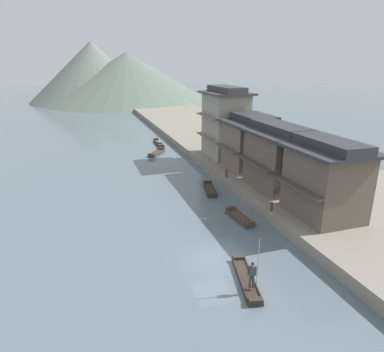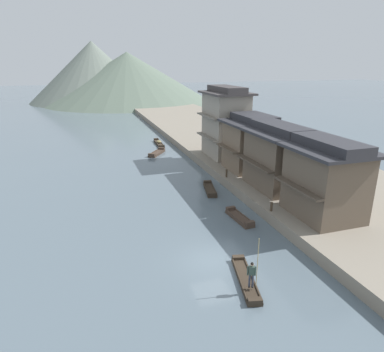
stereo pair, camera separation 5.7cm
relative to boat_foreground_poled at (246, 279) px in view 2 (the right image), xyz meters
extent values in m
plane|color=slate|center=(-1.05, 2.76, -0.14)|extent=(400.00, 400.00, 0.00)
cube|color=gray|center=(14.26, 32.76, 0.32)|extent=(18.00, 110.00, 0.93)
cube|color=#33281E|center=(0.00, 0.00, -0.03)|extent=(1.90, 4.66, 0.22)
cube|color=#33281E|center=(0.50, 2.08, 0.18)|extent=(0.84, 0.53, 0.20)
cube|color=#33281E|center=(-0.50, -2.08, 0.18)|extent=(0.84, 0.53, 0.20)
cube|color=#33281E|center=(-0.38, 0.09, 0.12)|extent=(1.02, 3.99, 0.08)
cube|color=#33281E|center=(0.38, -0.09, 0.12)|extent=(1.02, 3.99, 0.08)
cube|color=black|center=(-0.33, -1.03, 0.31)|extent=(0.18, 0.24, 0.05)
cylinder|color=#333847|center=(-0.35, -1.07, 0.72)|extent=(0.11, 0.11, 0.78)
cube|color=black|center=(-0.17, -1.10, 0.31)|extent=(0.18, 0.24, 0.05)
cylinder|color=#333847|center=(-0.18, -1.14, 0.72)|extent=(0.11, 0.11, 0.78)
cube|color=#384C42|center=(-0.26, -1.11, 1.37)|extent=(0.37, 0.31, 0.52)
cylinder|color=#384C42|center=(-0.43, -0.97, 1.30)|extent=(0.08, 0.08, 0.56)
cylinder|color=#384C42|center=(-0.05, -1.13, 1.30)|extent=(0.08, 0.08, 0.56)
sphere|color=tan|center=(-0.26, -1.11, 1.77)|extent=(0.20, 0.20, 0.20)
sphere|color=black|center=(-0.27, -1.11, 1.79)|extent=(0.18, 0.18, 0.18)
cylinder|color=tan|center=(0.05, -1.13, 1.82)|extent=(0.04, 0.04, 3.00)
cube|color=#33281E|center=(3.06, 36.72, -0.01)|extent=(1.03, 5.33, 0.27)
cube|color=#33281E|center=(3.15, 39.22, 0.25)|extent=(0.77, 0.39, 0.24)
cube|color=#33281E|center=(2.97, 34.22, 0.25)|extent=(0.77, 0.39, 0.24)
cube|color=#33281E|center=(2.68, 36.73, 0.17)|extent=(0.26, 4.80, 0.08)
cube|color=#33281E|center=(3.44, 36.71, 0.17)|extent=(0.26, 4.80, 0.08)
ellipsoid|color=olive|center=(3.06, 36.72, 0.33)|extent=(0.79, 1.08, 0.41)
cube|color=#423328|center=(1.42, 30.91, 0.00)|extent=(3.13, 3.82, 0.29)
cube|color=#423328|center=(2.47, 32.39, 0.28)|extent=(0.98, 0.84, 0.26)
cube|color=#423328|center=(0.37, 29.42, 0.28)|extent=(0.98, 0.84, 0.26)
cube|color=#423328|center=(1.03, 31.19, 0.19)|extent=(2.05, 2.86, 0.08)
cube|color=#423328|center=(1.82, 30.63, 0.19)|extent=(2.05, 2.86, 0.08)
cube|color=#423328|center=(3.31, 7.78, 0.00)|extent=(1.16, 3.48, 0.29)
cube|color=#423328|center=(3.19, 9.33, 0.28)|extent=(0.84, 0.42, 0.26)
cube|color=#423328|center=(3.43, 6.22, 0.28)|extent=(0.84, 0.42, 0.26)
cube|color=#423328|center=(2.90, 7.75, 0.19)|extent=(0.30, 2.92, 0.08)
cube|color=#423328|center=(3.72, 7.81, 0.19)|extent=(0.30, 2.92, 0.08)
cube|color=#33281E|center=(3.38, 14.86, -0.01)|extent=(1.75, 4.00, 0.26)
cube|color=#33281E|center=(3.77, 16.61, 0.24)|extent=(0.89, 0.53, 0.24)
cube|color=#33281E|center=(2.99, 13.10, 0.24)|extent=(0.89, 0.53, 0.24)
cube|color=#33281E|center=(2.97, 14.95, 0.16)|extent=(0.82, 3.33, 0.08)
cube|color=#33281E|center=(3.79, 14.77, 0.16)|extent=(0.82, 3.33, 0.08)
cube|color=brown|center=(8.97, 4.84, 3.39)|extent=(4.31, 5.41, 5.20)
cube|color=#4D4135|center=(6.47, 4.84, 3.39)|extent=(0.70, 5.41, 0.16)
cube|color=#2D2D33|center=(8.97, 4.84, 6.11)|extent=(5.21, 6.31, 0.24)
cube|color=#2D2D33|center=(8.97, 4.84, 6.58)|extent=(2.59, 6.31, 0.70)
cube|color=brown|center=(8.99, 11.59, 3.39)|extent=(4.34, 6.01, 5.20)
cube|color=#4D4135|center=(6.47, 11.59, 3.39)|extent=(0.70, 6.01, 0.16)
cube|color=#2D2D33|center=(8.99, 11.59, 6.11)|extent=(5.24, 6.91, 0.24)
cube|color=#2D2D33|center=(8.99, 11.59, 6.58)|extent=(2.60, 6.91, 0.70)
cube|color=#75604C|center=(9.52, 17.81, 3.39)|extent=(5.41, 4.74, 5.20)
cube|color=brown|center=(6.47, 17.81, 3.39)|extent=(0.70, 4.74, 0.16)
cube|color=#2D2D33|center=(9.52, 17.81, 6.11)|extent=(6.31, 5.64, 0.24)
cube|color=#2D2D33|center=(9.52, 17.81, 6.58)|extent=(3.24, 5.64, 0.70)
cube|color=gray|center=(8.93, 24.13, 4.69)|extent=(4.21, 5.95, 7.80)
cube|color=gray|center=(6.47, 24.13, 3.39)|extent=(0.70, 5.95, 0.16)
cube|color=gray|center=(6.47, 24.13, 5.99)|extent=(0.70, 5.95, 0.16)
cube|color=#3D3838|center=(8.93, 24.13, 8.71)|extent=(5.11, 6.85, 0.24)
cube|color=#3D3838|center=(8.93, 24.13, 9.18)|extent=(2.53, 6.85, 0.70)
cylinder|color=#473828|center=(5.61, 6.76, 1.17)|extent=(0.20, 0.20, 0.77)
cylinder|color=#473828|center=(5.61, 15.88, 1.21)|extent=(0.20, 0.20, 0.84)
cone|color=slate|center=(-2.83, 105.51, 9.34)|extent=(40.96, 40.96, 18.96)
cone|color=#5B6B5B|center=(7.51, 100.17, 7.64)|extent=(54.06, 54.06, 15.57)
camera|label=1|loc=(-8.53, -15.62, 12.31)|focal=32.15mm
camera|label=2|loc=(-8.47, -15.64, 12.31)|focal=32.15mm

